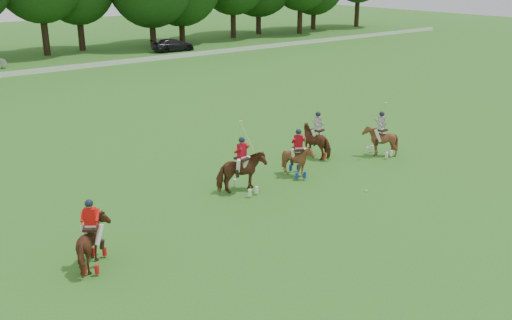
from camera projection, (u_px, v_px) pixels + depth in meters
ground at (319, 227)px, 20.84m from camera, size 180.00×180.00×0.00m
boundary_rail at (11, 74)px, 49.07m from camera, size 120.00×0.10×0.44m
car_right at (173, 45)px, 63.15m from camera, size 4.88×2.13×1.40m
polo_red_a at (93, 243)px, 17.87m from camera, size 1.78×2.03×2.30m
polo_red_b at (242, 173)px, 23.78m from camera, size 1.93×1.73×2.96m
polo_red_c at (298, 160)px, 25.67m from camera, size 1.68×1.75×2.21m
polo_stripe_a at (317, 141)px, 28.28m from camera, size 1.22×2.02×2.30m
polo_stripe_b at (380, 140)px, 28.42m from camera, size 1.40×1.54×2.82m
polo_ball at (366, 191)px, 24.11m from camera, size 0.09×0.09×0.09m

